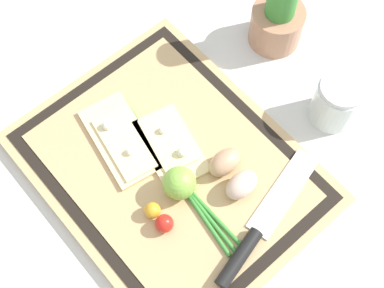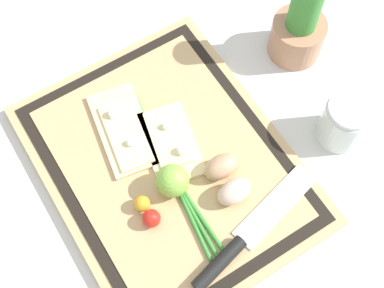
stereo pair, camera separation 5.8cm
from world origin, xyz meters
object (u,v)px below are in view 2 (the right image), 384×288
at_px(lime, 172,181).
at_px(cherry_tomato_red, 151,218).
at_px(pizza_slice_far, 170,142).
at_px(herb_pot, 300,28).
at_px(knife, 236,246).
at_px(sauce_jar, 344,123).
at_px(egg_brown, 221,167).
at_px(pizza_slice_near, 124,130).
at_px(cherry_tomato_yellow, 142,204).
at_px(egg_pink, 234,192).

height_order(lime, cherry_tomato_red, lime).
bearing_deg(pizza_slice_far, herb_pot, 99.91).
height_order(knife, sauce_jar, sauce_jar).
bearing_deg(egg_brown, cherry_tomato_red, -84.49).
distance_m(pizza_slice_near, herb_pot, 0.36).
bearing_deg(pizza_slice_far, egg_brown, 26.32).
xyz_separation_m(knife, lime, (-0.14, -0.03, 0.02)).
height_order(herb_pot, sauce_jar, herb_pot).
bearing_deg(pizza_slice_near, pizza_slice_far, 42.29).
xyz_separation_m(pizza_slice_near, cherry_tomato_yellow, (0.13, -0.04, 0.01)).
bearing_deg(pizza_slice_far, sauce_jar, 63.28).
xyz_separation_m(pizza_slice_near, lime, (0.13, 0.02, 0.02)).
height_order(pizza_slice_near, knife, pizza_slice_near).
height_order(cherry_tomato_red, herb_pot, herb_pot).
relative_size(egg_brown, herb_pot, 0.31).
bearing_deg(cherry_tomato_yellow, cherry_tomato_red, 0.59).
height_order(pizza_slice_far, knife, pizza_slice_far).
relative_size(egg_pink, lime, 1.09).
bearing_deg(cherry_tomato_yellow, lime, 92.87).
bearing_deg(lime, sauce_jar, 78.17).
xyz_separation_m(knife, egg_brown, (-0.12, 0.05, 0.01)).
bearing_deg(lime, knife, 12.31).
height_order(pizza_slice_far, herb_pot, herb_pot).
bearing_deg(herb_pot, knife, -49.92).
bearing_deg(cherry_tomato_red, herb_pot, 111.18).
distance_m(egg_pink, cherry_tomato_red, 0.14).
height_order(egg_brown, lime, lime).
xyz_separation_m(pizza_slice_near, sauce_jar, (0.19, 0.31, 0.02)).
bearing_deg(sauce_jar, pizza_slice_near, -121.29).
xyz_separation_m(pizza_slice_near, herb_pot, (0.01, 0.35, 0.04)).
relative_size(knife, egg_brown, 4.50).
xyz_separation_m(pizza_slice_near, egg_pink, (0.19, 0.09, 0.01)).
height_order(pizza_slice_near, egg_brown, egg_brown).
bearing_deg(cherry_tomato_yellow, sauce_jar, 80.53).
height_order(cherry_tomato_yellow, herb_pot, herb_pot).
xyz_separation_m(egg_pink, cherry_tomato_red, (-0.03, -0.13, -0.00)).
height_order(pizza_slice_near, herb_pot, herb_pot).
xyz_separation_m(pizza_slice_near, cherry_tomato_red, (0.16, -0.04, 0.01)).
distance_m(cherry_tomato_red, cherry_tomato_yellow, 0.03).
bearing_deg(cherry_tomato_red, egg_brown, 95.51).
bearing_deg(egg_pink, pizza_slice_far, -164.39).
bearing_deg(egg_pink, egg_brown, 172.80).
bearing_deg(cherry_tomato_yellow, pizza_slice_near, 163.15).
distance_m(knife, egg_pink, 0.09).
height_order(pizza_slice_near, pizza_slice_far, same).
xyz_separation_m(pizza_slice_far, egg_pink, (0.13, 0.04, 0.01)).
distance_m(cherry_tomato_yellow, sauce_jar, 0.36).
relative_size(egg_pink, herb_pot, 0.31).
xyz_separation_m(lime, cherry_tomato_yellow, (0.00, -0.06, -0.01)).
xyz_separation_m(pizza_slice_far, sauce_jar, (0.13, 0.26, 0.02)).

